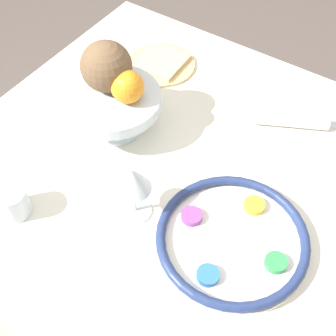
# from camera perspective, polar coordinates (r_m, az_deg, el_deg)

# --- Properties ---
(ground_plane) EXTENTS (8.00, 8.00, 0.00)m
(ground_plane) POSITION_cam_1_polar(r_m,az_deg,el_deg) (1.73, 2.97, -17.26)
(ground_plane) COLOR #564C47
(dining_table) EXTENTS (1.17, 0.96, 0.78)m
(dining_table) POSITION_cam_1_polar(r_m,az_deg,el_deg) (1.38, 3.63, -11.32)
(dining_table) COLOR silver
(dining_table) RESTS_ON ground_plane
(seder_plate) EXTENTS (0.31, 0.31, 0.03)m
(seder_plate) POSITION_cam_1_polar(r_m,az_deg,el_deg) (0.96, 7.83, -8.57)
(seder_plate) COLOR silver
(seder_plate) RESTS_ON dining_table
(wine_glass) EXTENTS (0.08, 0.08, 0.14)m
(wine_glass) POSITION_cam_1_polar(r_m,az_deg,el_deg) (0.92, -4.35, -1.59)
(wine_glass) COLOR silver
(wine_glass) RESTS_ON dining_table
(fruit_stand) EXTENTS (0.23, 0.23, 0.10)m
(fruit_stand) POSITION_cam_1_polar(r_m,az_deg,el_deg) (1.11, -6.74, 7.91)
(fruit_stand) COLOR silver
(fruit_stand) RESTS_ON dining_table
(orange_fruit) EXTENTS (0.08, 0.08, 0.08)m
(orange_fruit) POSITION_cam_1_polar(r_m,az_deg,el_deg) (1.05, -4.97, 9.84)
(orange_fruit) COLOR orange
(orange_fruit) RESTS_ON fruit_stand
(coconut) EXTENTS (0.12, 0.12, 0.12)m
(coconut) POSITION_cam_1_polar(r_m,az_deg,el_deg) (1.08, -7.53, 12.18)
(coconut) COLOR brown
(coconut) RESTS_ON fruit_stand
(bread_plate) EXTENTS (0.19, 0.19, 0.02)m
(bread_plate) POSITION_cam_1_polar(r_m,az_deg,el_deg) (1.33, -0.85, 12.66)
(bread_plate) COLOR tan
(bread_plate) RESTS_ON dining_table
(napkin_roll) EXTENTS (0.17, 0.11, 0.04)m
(napkin_roll) POSITION_cam_1_polar(r_m,az_deg,el_deg) (1.19, 14.87, 5.71)
(napkin_roll) COLOR white
(napkin_roll) RESTS_ON dining_table
(cup_near) EXTENTS (0.07, 0.07, 0.07)m
(cup_near) POSITION_cam_1_polar(r_m,az_deg,el_deg) (1.03, -18.41, -3.93)
(cup_near) COLOR silver
(cup_near) RESTS_ON dining_table
(spoon) EXTENTS (0.18, 0.06, 0.01)m
(spoon) POSITION_cam_1_polar(r_m,az_deg,el_deg) (1.22, 16.40, 5.81)
(spoon) COLOR silver
(spoon) RESTS_ON dining_table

